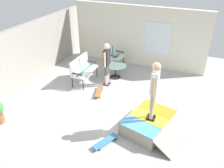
# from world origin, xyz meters

# --- Properties ---
(ground_plane) EXTENTS (12.00, 12.00, 0.10)m
(ground_plane) POSITION_xyz_m (0.00, 0.00, -0.05)
(ground_plane) COLOR #A8A8A3
(back_wall_cinderblock) EXTENTS (9.00, 0.20, 2.25)m
(back_wall_cinderblock) POSITION_xyz_m (0.00, 4.00, 1.12)
(back_wall_cinderblock) COLOR gray
(back_wall_cinderblock) RESTS_ON ground_plane
(house_facade) EXTENTS (0.23, 6.00, 2.65)m
(house_facade) POSITION_xyz_m (3.80, 0.49, 1.33)
(house_facade) COLOR silver
(house_facade) RESTS_ON ground_plane
(skate_ramp) EXTENTS (1.89, 1.96, 0.42)m
(skate_ramp) POSITION_xyz_m (-0.45, -1.25, 0.21)
(skate_ramp) COLOR gray
(skate_ramp) RESTS_ON ground_plane
(patio_bench) EXTENTS (1.25, 0.55, 1.02)m
(patio_bench) POSITION_xyz_m (1.31, 1.99, 0.62)
(patio_bench) COLOR black
(patio_bench) RESTS_ON ground_plane
(patio_chair_near_house) EXTENTS (0.69, 0.64, 1.02)m
(patio_chair_near_house) POSITION_xyz_m (3.11, 1.37, 0.61)
(patio_chair_near_house) COLOR black
(patio_chair_near_house) RESTS_ON ground_plane
(patio_table) EXTENTS (0.90, 0.90, 0.57)m
(patio_table) POSITION_xyz_m (2.13, 0.90, 0.40)
(patio_table) COLOR black
(patio_table) RESTS_ON ground_plane
(person_watching) EXTENTS (0.48, 0.25, 1.71)m
(person_watching) POSITION_xyz_m (1.46, 0.98, 1.00)
(person_watching) COLOR navy
(person_watching) RESTS_ON ground_plane
(person_skater) EXTENTS (0.48, 0.25, 1.75)m
(person_skater) POSITION_xyz_m (-0.48, -1.28, 1.44)
(person_skater) COLOR black
(person_skater) RESTS_ON skate_ramp
(skateboard_by_bench) EXTENTS (0.82, 0.41, 0.10)m
(skateboard_by_bench) POSITION_xyz_m (0.71, 0.97, 0.08)
(skateboard_by_bench) COLOR brown
(skateboard_by_bench) RESTS_ON ground_plane
(skateboard_spare) EXTENTS (0.81, 0.51, 0.10)m
(skateboard_spare) POSITION_xyz_m (-1.53, -0.32, 0.08)
(skateboard_spare) COLOR #3372B2
(skateboard_spare) RESTS_ON ground_plane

